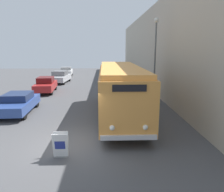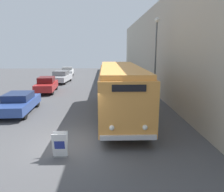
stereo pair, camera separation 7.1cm
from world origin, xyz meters
The scene contains 9 objects.
ground_plane centered at (0.00, 0.00, 0.00)m, with size 80.00×80.00×0.00m, color #4C4C4F.
building_wall_right centered at (6.43, 10.00, 4.22)m, with size 0.30×60.00×8.43m.
vintage_bus centered at (2.41, 4.35, 1.81)m, with size 2.51×10.08×3.19m.
sign_board centered at (-0.36, -1.02, 0.49)m, with size 0.59×0.38×1.01m.
streetlamp centered at (5.23, 7.20, 4.18)m, with size 0.36×0.36×6.45m.
parked_car_near centered at (-4.38, 5.26, 0.69)m, with size 2.05×4.44×1.34m.
parked_car_mid centered at (-4.35, 12.39, 0.77)m, with size 2.00×4.22×1.52m.
parked_car_far centered at (-4.16, 18.71, 0.76)m, with size 2.29×4.46×1.52m.
parked_car_distant centered at (-4.47, 25.38, 0.77)m, with size 2.08×4.23×1.46m.
Camera 2 is at (1.45, -9.18, 4.23)m, focal length 35.00 mm.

